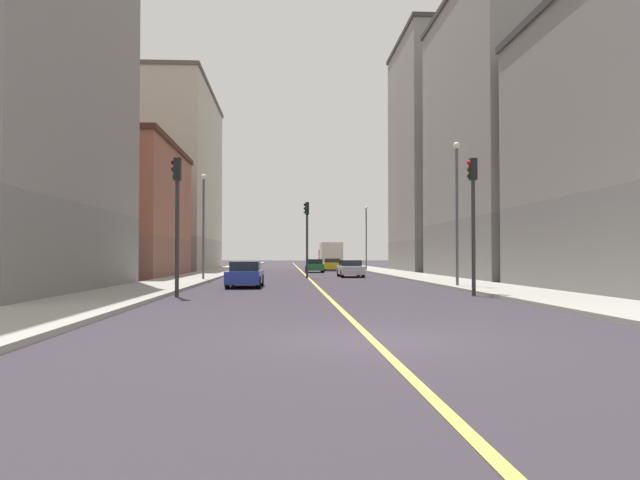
% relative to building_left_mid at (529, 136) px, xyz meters
% --- Properties ---
extents(ground_plane, '(400.00, 400.00, 0.00)m').
position_rel_building_left_mid_xyz_m(ground_plane, '(-16.01, -31.48, -10.37)').
color(ground_plane, '#322C34').
rests_on(ground_plane, ground).
extents(sidewalk_left, '(3.74, 168.00, 0.15)m').
position_rel_building_left_mid_xyz_m(sidewalk_left, '(-7.71, 17.52, -10.30)').
color(sidewalk_left, '#9E9B93').
rests_on(sidewalk_left, ground).
extents(sidewalk_right, '(3.74, 168.00, 0.15)m').
position_rel_building_left_mid_xyz_m(sidewalk_right, '(-24.31, 17.52, -10.30)').
color(sidewalk_right, '#9E9B93').
rests_on(sidewalk_right, ground).
extents(lane_center_stripe, '(0.16, 154.00, 0.01)m').
position_rel_building_left_mid_xyz_m(lane_center_stripe, '(-16.01, 17.52, -10.36)').
color(lane_center_stripe, '#E5D14C').
rests_on(lane_center_stripe, ground).
extents(building_left_mid, '(11.98, 17.82, 20.72)m').
position_rel_building_left_mid_xyz_m(building_left_mid, '(0.00, 0.00, 0.00)').
color(building_left_mid, slate).
rests_on(building_left_mid, ground).
extents(building_left_far, '(11.98, 14.83, 24.24)m').
position_rel_building_left_mid_xyz_m(building_left_far, '(-0.00, 19.53, 1.76)').
color(building_left_far, slate).
rests_on(building_left_far, ground).
extents(building_right_midblock, '(11.98, 16.15, 10.21)m').
position_rel_building_left_mid_xyz_m(building_right_midblock, '(-32.02, 4.32, -5.26)').
color(building_right_midblock, brown).
rests_on(building_right_midblock, ground).
extents(building_right_distant, '(11.98, 23.38, 20.50)m').
position_rel_building_left_mid_xyz_m(building_right_distant, '(-32.02, 27.51, -0.11)').
color(building_right_distant, '#9D9688').
rests_on(building_right_distant, ground).
extents(traffic_light_left_near, '(0.40, 0.32, 5.67)m').
position_rel_building_left_mid_xyz_m(traffic_light_left_near, '(-10.00, -18.71, -6.68)').
color(traffic_light_left_near, '#2D2D2D').
rests_on(traffic_light_left_near, ground).
extents(traffic_light_right_near, '(0.40, 0.32, 5.57)m').
position_rel_building_left_mid_xyz_m(traffic_light_right_near, '(-22.05, -18.71, -6.74)').
color(traffic_light_right_near, '#2D2D2D').
rests_on(traffic_light_right_near, ground).
extents(traffic_light_median_far, '(0.40, 0.32, 5.55)m').
position_rel_building_left_mid_xyz_m(traffic_light_median_far, '(-16.14, 1.19, -6.75)').
color(traffic_light_median_far, '#2D2D2D').
rests_on(traffic_light_median_far, ground).
extents(street_lamp_left_near, '(0.36, 0.36, 7.31)m').
position_rel_building_left_mid_xyz_m(street_lamp_left_near, '(-8.98, -12.77, -5.80)').
color(street_lamp_left_near, '#4C4C51').
rests_on(street_lamp_left_near, ground).
extents(street_lamp_right_near, '(0.36, 0.36, 6.82)m').
position_rel_building_left_mid_xyz_m(street_lamp_right_near, '(-23.03, -3.27, -6.06)').
color(street_lamp_right_near, '#4C4C51').
rests_on(street_lamp_right_near, ground).
extents(street_lamp_left_far, '(0.36, 0.36, 6.83)m').
position_rel_building_left_mid_xyz_m(street_lamp_left_far, '(-8.98, 22.38, -6.06)').
color(street_lamp_left_far, '#4C4C51').
rests_on(street_lamp_left_far, ground).
extents(car_blue, '(1.83, 4.44, 1.35)m').
position_rel_building_left_mid_xyz_m(car_blue, '(-19.80, -11.23, -9.72)').
color(car_blue, '#23389E').
rests_on(car_blue, ground).
extents(car_silver, '(1.85, 4.42, 1.30)m').
position_rel_building_left_mid_xyz_m(car_silver, '(-12.69, 3.69, -9.73)').
color(car_silver, silver).
rests_on(car_silver, ground).
extents(car_yellow, '(1.97, 4.55, 1.33)m').
position_rel_building_left_mid_xyz_m(car_yellow, '(-12.68, 23.11, -9.72)').
color(car_yellow, gold).
rests_on(car_yellow, ground).
extents(car_green, '(1.84, 4.35, 1.30)m').
position_rel_building_left_mid_xyz_m(car_green, '(-14.84, 16.99, -9.72)').
color(car_green, '#1E6B38').
rests_on(car_green, ground).
extents(box_truck, '(2.58, 7.65, 3.21)m').
position_rel_building_left_mid_xyz_m(box_truck, '(-12.22, 31.16, -8.67)').
color(box_truck, maroon).
rests_on(box_truck, ground).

